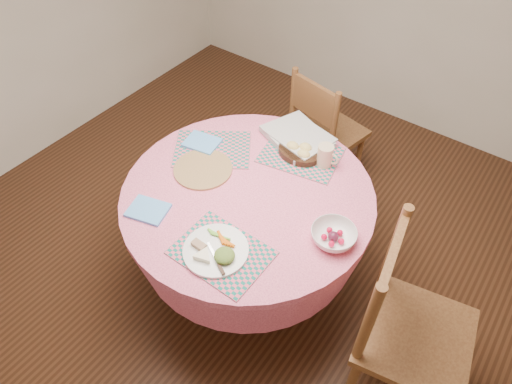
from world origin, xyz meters
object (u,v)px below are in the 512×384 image
(latte_mug, at_px, (326,156))
(wicker_trivet, at_px, (203,169))
(fruit_bowl, at_px, (333,236))
(bread_bowl, at_px, (299,151))
(chair_back, at_px, (324,130))
(dinner_plate, at_px, (216,251))
(dining_table, at_px, (248,218))
(chair_right, at_px, (405,326))

(latte_mug, bearing_deg, wicker_trivet, -140.34)
(fruit_bowl, bearing_deg, bread_bowl, 137.94)
(chair_back, bearing_deg, dinner_plate, 110.92)
(dining_table, height_order, dinner_plate, dinner_plate)
(dinner_plate, bearing_deg, chair_back, 99.11)
(dining_table, xyz_separation_m, fruit_bowl, (0.48, -0.01, 0.23))
(dining_table, height_order, wicker_trivet, wicker_trivet)
(fruit_bowl, bearing_deg, wicker_trivet, 179.99)
(dining_table, xyz_separation_m, dinner_plate, (0.11, -0.37, 0.22))
(chair_right, distance_m, wicker_trivet, 1.20)
(chair_back, height_order, dinner_plate, chair_back)
(chair_right, height_order, dinner_plate, chair_right)
(chair_back, relative_size, wicker_trivet, 3.00)
(wicker_trivet, distance_m, latte_mug, 0.62)
(latte_mug, relative_size, fruit_bowl, 0.55)
(dining_table, distance_m, wicker_trivet, 0.34)
(chair_back, height_order, fruit_bowl, chair_back)
(chair_right, bearing_deg, chair_back, 33.77)
(chair_back, xyz_separation_m, latte_mug, (0.30, -0.57, 0.34))
(dining_table, height_order, latte_mug, latte_mug)
(chair_right, distance_m, chair_back, 1.44)
(wicker_trivet, bearing_deg, dinner_plate, -42.87)
(chair_back, distance_m, fruit_bowl, 1.17)
(dinner_plate, bearing_deg, dining_table, 106.74)
(chair_right, xyz_separation_m, chair_back, (-1.00, 1.03, -0.07))
(dining_table, xyz_separation_m, wicker_trivet, (-0.28, -0.01, 0.20))
(dining_table, distance_m, bread_bowl, 0.44)
(wicker_trivet, xyz_separation_m, bread_bowl, (0.34, 0.38, 0.03))
(chair_right, height_order, fruit_bowl, chair_right)
(bread_bowl, bearing_deg, chair_right, -27.78)
(dining_table, relative_size, latte_mug, 10.52)
(bread_bowl, bearing_deg, latte_mug, 7.46)
(dining_table, distance_m, dinner_plate, 0.44)
(chair_right, xyz_separation_m, dinner_plate, (-0.79, -0.30, 0.23))
(chair_right, bearing_deg, bread_bowl, 51.75)
(chair_right, distance_m, fruit_bowl, 0.49)
(dining_table, relative_size, dinner_plate, 4.34)
(latte_mug, bearing_deg, dinner_plate, -96.83)
(chair_right, bearing_deg, dining_table, 74.68)
(chair_right, xyz_separation_m, wicker_trivet, (-1.18, 0.06, 0.21))
(dining_table, relative_size, wicker_trivet, 4.13)
(bread_bowl, bearing_deg, chair_back, 105.37)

